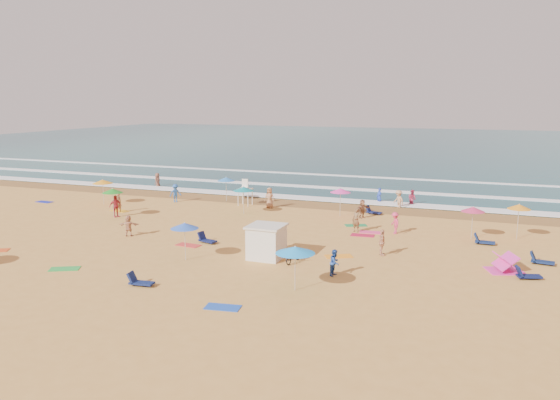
% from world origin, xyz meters
% --- Properties ---
extents(ground, '(220.00, 220.00, 0.00)m').
position_xyz_m(ground, '(0.00, 0.00, 0.00)').
color(ground, gold).
rests_on(ground, ground).
extents(ocean, '(220.00, 140.00, 0.18)m').
position_xyz_m(ocean, '(0.00, 84.00, 0.00)').
color(ocean, '#0C4756').
rests_on(ocean, ground).
extents(wet_sand, '(220.00, 220.00, 0.00)m').
position_xyz_m(wet_sand, '(0.00, 12.50, 0.01)').
color(wet_sand, olive).
rests_on(wet_sand, ground).
extents(surf_foam, '(200.00, 18.70, 0.05)m').
position_xyz_m(surf_foam, '(0.00, 21.32, 0.10)').
color(surf_foam, white).
rests_on(surf_foam, ground).
extents(cabana, '(2.00, 2.00, 2.00)m').
position_xyz_m(cabana, '(5.80, -5.42, 1.00)').
color(cabana, silver).
rests_on(cabana, ground).
extents(cabana_roof, '(2.20, 2.20, 0.12)m').
position_xyz_m(cabana_roof, '(5.80, -5.42, 2.06)').
color(cabana_roof, silver).
rests_on(cabana_roof, cabana).
extents(bicycle, '(0.88, 1.89, 0.96)m').
position_xyz_m(bicycle, '(7.70, -5.72, 0.48)').
color(bicycle, black).
rests_on(bicycle, ground).
extents(lifeguard_stand, '(1.20, 1.20, 2.10)m').
position_xyz_m(lifeguard_stand, '(-2.60, 9.86, 1.05)').
color(lifeguard_stand, white).
rests_on(lifeguard_stand, ground).
extents(beach_umbrellas, '(59.60, 27.57, 0.81)m').
position_xyz_m(beach_umbrellas, '(-0.22, -1.59, 2.19)').
color(beach_umbrellas, '#CF2E61').
rests_on(beach_umbrellas, ground).
extents(loungers, '(46.43, 25.39, 0.34)m').
position_xyz_m(loungers, '(4.11, -3.62, 0.17)').
color(loungers, '#0D1B45').
rests_on(loungers, ground).
extents(towels, '(33.83, 20.49, 0.03)m').
position_xyz_m(towels, '(-0.31, -2.47, 0.01)').
color(towels, '#DD4B1B').
rests_on(towels, ground).
extents(popup_tents, '(8.17, 8.44, 1.20)m').
position_xyz_m(popup_tents, '(22.65, 0.25, 0.60)').
color(popup_tents, '#E933A9').
rests_on(popup_tents, ground).
extents(beachgoers, '(35.40, 26.77, 2.13)m').
position_xyz_m(beachgoers, '(-0.31, 5.32, 0.79)').
color(beachgoers, tan).
rests_on(beachgoers, ground).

